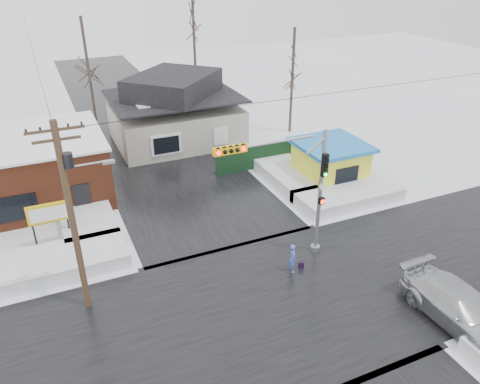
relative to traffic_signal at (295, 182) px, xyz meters
name	(u,v)px	position (x,y,z in m)	size (l,w,h in m)	color
ground	(276,304)	(-2.43, -2.97, -4.54)	(120.00, 120.00, 0.00)	white
road_ns	(276,304)	(-2.43, -2.97, -4.53)	(10.00, 120.00, 0.02)	black
road_ew	(276,304)	(-2.43, -2.97, -4.53)	(120.00, 10.00, 0.02)	black
snowbank_nw	(58,262)	(-11.43, 4.03, -4.14)	(7.00, 3.00, 0.80)	white
snowbank_ne	(348,195)	(6.57, 4.03, -4.14)	(7.00, 3.00, 0.80)	white
snowbank_nside_w	(84,210)	(-9.43, 9.03, -4.14)	(3.00, 8.00, 0.80)	white
snowbank_nside_e	(284,171)	(4.57, 9.03, -4.14)	(3.00, 8.00, 0.80)	white
traffic_signal	(295,182)	(0.00, 0.00, 0.00)	(6.05, 0.68, 7.00)	gray
utility_pole	(72,209)	(-10.36, 0.53, 0.57)	(3.15, 0.44, 9.00)	#382619
brick_building	(7,172)	(-13.43, 13.03, -2.46)	(12.20, 8.20, 4.12)	brown
marquee_sign	(48,214)	(-11.43, 6.53, -2.62)	(2.20, 0.21, 2.55)	black
house	(175,111)	(-0.43, 19.03, -1.92)	(10.40, 8.40, 5.76)	#B2AEA0
kiosk	(330,162)	(7.07, 7.03, -3.08)	(4.60, 4.60, 2.88)	yellow
fence	(265,156)	(4.07, 11.03, -3.64)	(8.00, 0.12, 1.80)	black
tree_far_left	(84,43)	(-6.43, 23.03, 3.41)	(3.00, 3.00, 10.00)	#332821
tree_far_mid	(193,13)	(3.57, 25.03, 5.00)	(3.00, 3.00, 12.00)	#332821
tree_far_right	(294,50)	(9.57, 17.03, 2.62)	(3.00, 3.00, 9.00)	#332821
pedestrian	(293,258)	(-0.51, -1.07, -3.75)	(0.58, 0.38, 1.59)	#465AC6
car	(460,308)	(4.31, -7.27, -3.71)	(2.33, 5.74, 1.67)	#B9BCC1
shopping_bag	(301,266)	(0.03, -1.06, -4.36)	(0.28, 0.12, 0.35)	black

